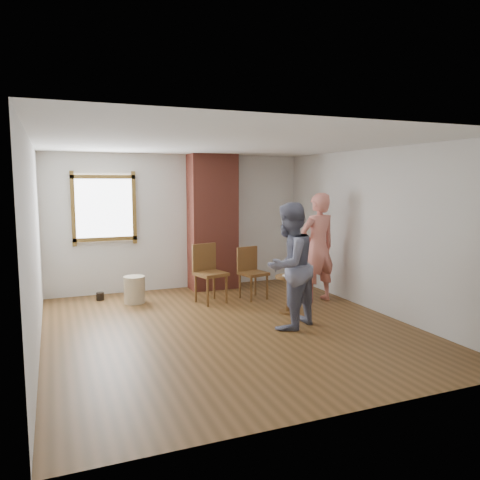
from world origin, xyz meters
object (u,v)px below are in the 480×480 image
at_px(stoneware_crock, 134,290).
at_px(man, 289,266).
at_px(dining_chair_left, 208,270).
at_px(dining_chair_right, 251,270).
at_px(side_table, 288,288).
at_px(person_pink, 318,247).

xyz_separation_m(stoneware_crock, man, (1.82, -2.21, 0.66)).
height_order(dining_chair_left, dining_chair_right, dining_chair_left).
distance_m(dining_chair_left, dining_chair_right, 0.79).
distance_m(side_table, man, 0.91).
bearing_deg(man, side_table, -146.02).
bearing_deg(stoneware_crock, dining_chair_left, -18.30).
xyz_separation_m(side_table, person_pink, (0.84, 0.50, 0.54)).
relative_size(side_table, man, 0.34).
bearing_deg(stoneware_crock, man, -50.53).
distance_m(stoneware_crock, man, 2.94).
relative_size(side_table, person_pink, 0.32).
height_order(stoneware_crock, dining_chair_left, dining_chair_left).
bearing_deg(side_table, person_pink, 30.67).
bearing_deg(dining_chair_right, person_pink, -43.90).
relative_size(man, person_pink, 0.95).
bearing_deg(side_table, dining_chair_right, 98.55).
bearing_deg(dining_chair_right, side_table, -94.27).
distance_m(stoneware_crock, dining_chair_right, 2.06).
height_order(dining_chair_right, side_table, dining_chair_right).
height_order(dining_chair_right, man, man).
distance_m(dining_chair_right, person_pink, 1.25).
bearing_deg(dining_chair_left, stoneware_crock, 146.77).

